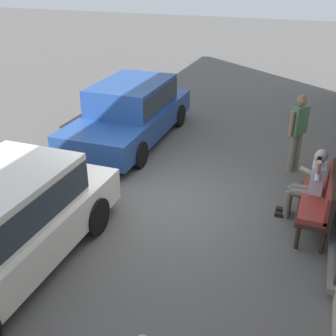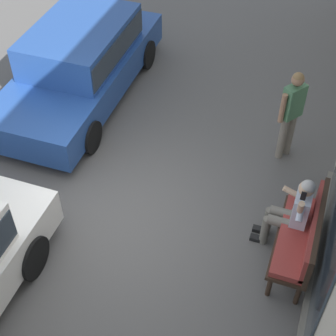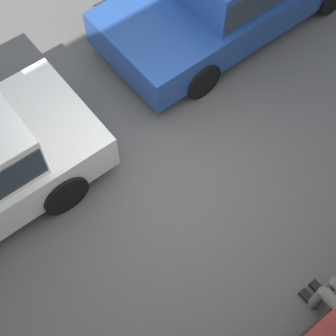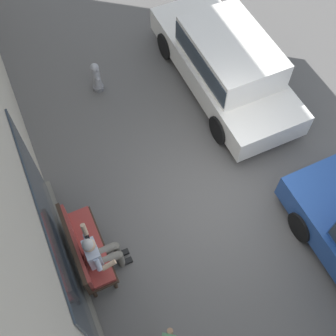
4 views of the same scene
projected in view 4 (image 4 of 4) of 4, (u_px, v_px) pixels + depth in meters
The scene contains 6 objects.
ground_plane at pixel (220, 194), 8.64m from camera, with size 60.00×60.00×0.00m, color #565451.
building_facade at pixel (6, 182), 5.28m from camera, with size 18.00×0.51×6.16m.
bench at pixel (83, 248), 7.41m from camera, with size 1.57×0.55×1.04m.
person_on_phone at pixel (99, 253), 7.23m from camera, with size 0.73×0.74×1.38m.
parked_car_mid at pixel (227, 61), 9.43m from camera, with size 4.51×1.85×1.51m.
fire_hydrant at pixel (96, 77), 9.75m from camera, with size 0.38×0.26×0.81m.
Camera 4 is at (-3.16, 2.60, 7.70)m, focal length 45.00 mm.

